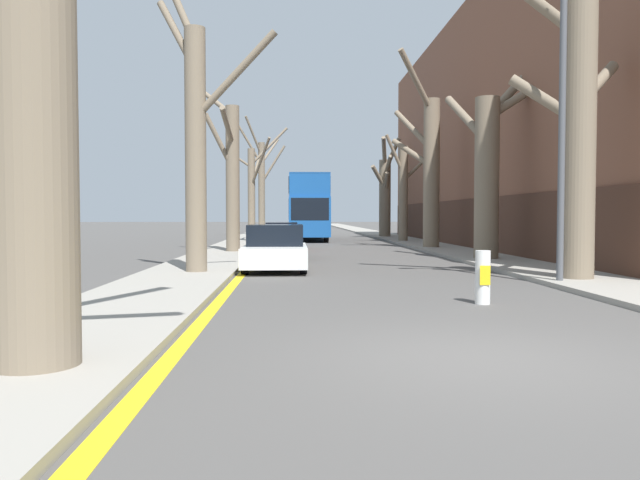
{
  "coord_description": "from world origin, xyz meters",
  "views": [
    {
      "loc": [
        -2.2,
        -7.16,
        1.69
      ],
      "look_at": [
        -0.55,
        30.1,
        0.2
      ],
      "focal_mm": 35.0,
      "sensor_mm": 36.0,
      "label": 1
    }
  ],
  "objects_px": {
    "street_tree_left_2": "(231,173)",
    "street_tree_left_4": "(261,181)",
    "street_tree_right_1": "(489,167)",
    "street_tree_right_4": "(385,193)",
    "double_decker_bus": "(308,204)",
    "street_tree_left_3": "(253,190)",
    "parked_car_0": "(275,249)",
    "street_tree_left_0": "(39,1)",
    "lamp_post": "(558,108)",
    "parked_car_2": "(282,237)",
    "street_tree_right_0": "(575,130)",
    "street_tree_right_3": "(404,189)",
    "street_tree_right_2": "(429,167)",
    "parked_car_1": "(279,243)",
    "traffic_bollard": "(483,277)",
    "street_tree_left_1": "(196,138)"
  },
  "relations": [
    {
      "from": "double_decker_bus",
      "to": "street_tree_left_0",
      "type": "bearing_deg",
      "value": -95.8
    },
    {
      "from": "street_tree_left_2",
      "to": "street_tree_left_4",
      "type": "xyz_separation_m",
      "value": [
        0.24,
        21.7,
        0.79
      ]
    },
    {
      "from": "street_tree_left_4",
      "to": "double_decker_bus",
      "type": "relative_size",
      "value": 0.82
    },
    {
      "from": "street_tree_left_4",
      "to": "lamp_post",
      "type": "height_order",
      "value": "street_tree_left_4"
    },
    {
      "from": "parked_car_1",
      "to": "street_tree_right_4",
      "type": "bearing_deg",
      "value": 71.14
    },
    {
      "from": "street_tree_left_0",
      "to": "double_decker_bus",
      "type": "relative_size",
      "value": 0.71
    },
    {
      "from": "street_tree_left_0",
      "to": "street_tree_right_3",
      "type": "xyz_separation_m",
      "value": [
        9.5,
        31.57,
        -0.6
      ]
    },
    {
      "from": "street_tree_right_4",
      "to": "lamp_post",
      "type": "height_order",
      "value": "lamp_post"
    },
    {
      "from": "lamp_post",
      "to": "traffic_bollard",
      "type": "distance_m",
      "value": 5.5
    },
    {
      "from": "street_tree_left_3",
      "to": "street_tree_left_4",
      "type": "height_order",
      "value": "street_tree_left_4"
    },
    {
      "from": "street_tree_left_3",
      "to": "street_tree_right_1",
      "type": "height_order",
      "value": "street_tree_right_1"
    },
    {
      "from": "street_tree_right_2",
      "to": "parked_car_2",
      "type": "height_order",
      "value": "street_tree_right_2"
    },
    {
      "from": "parked_car_0",
      "to": "traffic_bollard",
      "type": "distance_m",
      "value": 8.57
    },
    {
      "from": "street_tree_right_3",
      "to": "parked_car_2",
      "type": "height_order",
      "value": "street_tree_right_3"
    },
    {
      "from": "parked_car_0",
      "to": "parked_car_2",
      "type": "relative_size",
      "value": 0.98
    },
    {
      "from": "street_tree_right_3",
      "to": "lamp_post",
      "type": "height_order",
      "value": "lamp_post"
    },
    {
      "from": "double_decker_bus",
      "to": "lamp_post",
      "type": "distance_m",
      "value": 28.8
    },
    {
      "from": "street_tree_left_4",
      "to": "parked_car_2",
      "type": "bearing_deg",
      "value": -84.04
    },
    {
      "from": "street_tree_left_4",
      "to": "street_tree_right_1",
      "type": "height_order",
      "value": "street_tree_left_4"
    },
    {
      "from": "street_tree_left_0",
      "to": "street_tree_left_3",
      "type": "distance_m",
      "value": 31.58
    },
    {
      "from": "street_tree_left_2",
      "to": "parked_car_2",
      "type": "xyz_separation_m",
      "value": [
        2.14,
        3.42,
        -2.9
      ]
    },
    {
      "from": "street_tree_left_0",
      "to": "street_tree_right_4",
      "type": "distance_m",
      "value": 40.53
    },
    {
      "from": "street_tree_right_0",
      "to": "parked_car_1",
      "type": "xyz_separation_m",
      "value": [
        -7.52,
        9.19,
        -3.18
      ]
    },
    {
      "from": "street_tree_right_4",
      "to": "double_decker_bus",
      "type": "distance_m",
      "value": 6.71
    },
    {
      "from": "street_tree_left_2",
      "to": "street_tree_left_4",
      "type": "relative_size",
      "value": 0.82
    },
    {
      "from": "street_tree_left_3",
      "to": "parked_car_2",
      "type": "relative_size",
      "value": 1.73
    },
    {
      "from": "street_tree_right_0",
      "to": "street_tree_right_1",
      "type": "relative_size",
      "value": 1.19
    },
    {
      "from": "street_tree_left_3",
      "to": "street_tree_right_4",
      "type": "bearing_deg",
      "value": 40.17
    },
    {
      "from": "traffic_bollard",
      "to": "parked_car_2",
      "type": "bearing_deg",
      "value": 102.17
    },
    {
      "from": "street_tree_left_0",
      "to": "street_tree_right_3",
      "type": "relative_size",
      "value": 1.22
    },
    {
      "from": "street_tree_left_4",
      "to": "street_tree_right_0",
      "type": "height_order",
      "value": "street_tree_left_4"
    },
    {
      "from": "street_tree_left_0",
      "to": "traffic_bollard",
      "type": "xyz_separation_m",
      "value": [
        6.23,
        4.93,
        -3.4
      ]
    },
    {
      "from": "street_tree_left_2",
      "to": "street_tree_right_4",
      "type": "height_order",
      "value": "street_tree_left_2"
    },
    {
      "from": "parked_car_0",
      "to": "parked_car_1",
      "type": "xyz_separation_m",
      "value": [
        0.0,
        5.29,
        -0.04
      ]
    },
    {
      "from": "street_tree_left_0",
      "to": "street_tree_left_1",
      "type": "height_order",
      "value": "street_tree_left_1"
    },
    {
      "from": "parked_car_2",
      "to": "street_tree_right_0",
      "type": "bearing_deg",
      "value": -64.15
    },
    {
      "from": "street_tree_left_4",
      "to": "street_tree_right_1",
      "type": "bearing_deg",
      "value": -70.11
    },
    {
      "from": "double_decker_bus",
      "to": "parked_car_2",
      "type": "bearing_deg",
      "value": -97.37
    },
    {
      "from": "street_tree_left_4",
      "to": "street_tree_right_1",
      "type": "xyz_separation_m",
      "value": [
        9.59,
        -26.52,
        -0.88
      ]
    },
    {
      "from": "double_decker_bus",
      "to": "parked_car_0",
      "type": "bearing_deg",
      "value": -93.78
    },
    {
      "from": "street_tree_left_3",
      "to": "traffic_bollard",
      "type": "relative_size",
      "value": 7.02
    },
    {
      "from": "street_tree_left_4",
      "to": "double_decker_bus",
      "type": "distance_m",
      "value": 7.3
    },
    {
      "from": "street_tree_left_2",
      "to": "street_tree_right_1",
      "type": "xyz_separation_m",
      "value": [
        9.83,
        -4.82,
        -0.09
      ]
    },
    {
      "from": "double_decker_bus",
      "to": "traffic_bollard",
      "type": "height_order",
      "value": "double_decker_bus"
    },
    {
      "from": "street_tree_left_2",
      "to": "lamp_post",
      "type": "relative_size",
      "value": 1.01
    },
    {
      "from": "street_tree_right_0",
      "to": "street_tree_left_4",
      "type": "bearing_deg",
      "value": 105.58
    },
    {
      "from": "street_tree_left_0",
      "to": "double_decker_bus",
      "type": "distance_m",
      "value": 36.43
    },
    {
      "from": "parked_car_0",
      "to": "street_tree_left_0",
      "type": "bearing_deg",
      "value": -99.6
    },
    {
      "from": "double_decker_bus",
      "to": "street_tree_right_3",
      "type": "bearing_deg",
      "value": -38.58
    },
    {
      "from": "street_tree_right_0",
      "to": "parked_car_0",
      "type": "xyz_separation_m",
      "value": [
        -7.52,
        3.89,
        -3.14
      ]
    }
  ]
}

